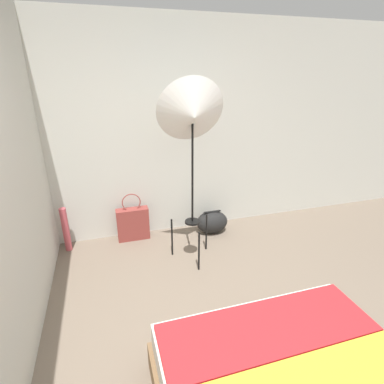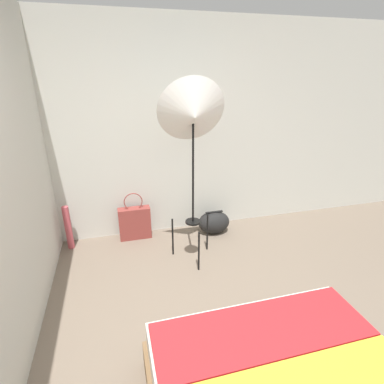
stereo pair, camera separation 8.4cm
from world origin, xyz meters
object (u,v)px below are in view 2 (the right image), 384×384
photo_umbrella (193,116)px  paper_roll (68,228)px  duffel_bag (214,222)px  tote_bag (135,223)px

photo_umbrella → paper_roll: 1.99m
duffel_bag → photo_umbrella: bearing=-130.4°
photo_umbrella → tote_bag: photo_umbrella is taller
paper_roll → tote_bag: bearing=2.8°
photo_umbrella → duffel_bag: photo_umbrella is taller
tote_bag → duffel_bag: size_ratio=1.49×
duffel_bag → paper_roll: (-1.79, 0.08, 0.12)m
duffel_bag → tote_bag: bearing=173.1°
tote_bag → paper_roll: size_ratio=1.14×
photo_umbrella → tote_bag: bearing=134.1°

